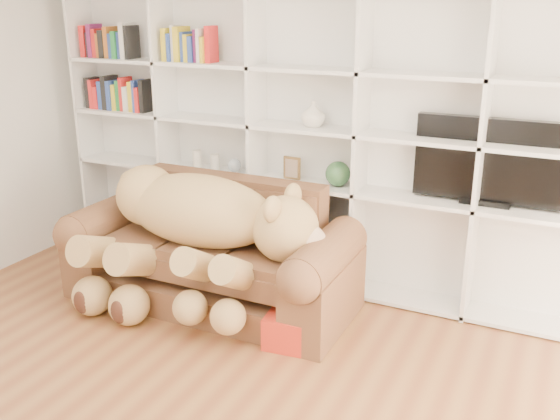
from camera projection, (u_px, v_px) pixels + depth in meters
The scene contains 13 objects.
wall_back at pixel (317, 118), 5.00m from camera, with size 5.00×0.02×2.70m, color white.
bookshelf at pixel (283, 124), 4.99m from camera, with size 4.43×0.35×2.40m.
sofa at pixel (213, 258), 4.82m from camera, with size 2.20×0.95×0.93m.
teddy_bear at pixel (194, 227), 4.58m from camera, with size 1.82×0.95×1.05m.
throw_pillow at pixel (167, 202), 5.06m from camera, with size 0.44×0.14×0.44m, color #500D14.
gift_box at pixel (287, 330), 4.24m from camera, with size 0.28×0.27×0.23m, color red.
tv at pixel (490, 162), 4.37m from camera, with size 1.04×0.18×0.62m.
picture_frame at pixel (292, 168), 5.01m from camera, with size 0.15×0.03×0.18m, color brown.
green_vase at pixel (338, 174), 4.85m from camera, with size 0.20×0.20×0.20m, color #305D34.
figurine_tall at pixel (197, 159), 5.38m from camera, with size 0.08×0.08×0.16m, color silver.
figurine_short at pixel (215, 162), 5.31m from camera, with size 0.08×0.08×0.14m, color silver.
snow_globe at pixel (234, 165), 5.24m from camera, with size 0.11×0.11×0.11m, color silver.
shelf_vase at pixel (313, 114), 4.79m from camera, with size 0.19×0.19×0.20m, color white.
Camera 1 is at (1.89, -2.11, 2.25)m, focal length 40.00 mm.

